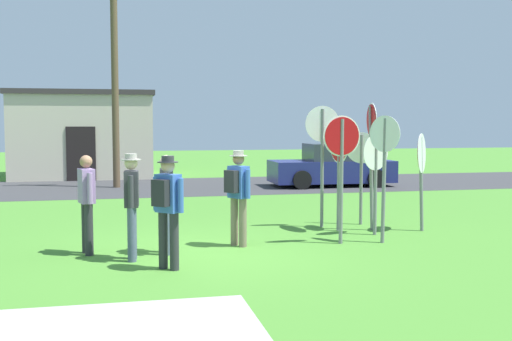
# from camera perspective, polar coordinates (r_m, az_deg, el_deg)

# --- Properties ---
(ground_plane) EXTENTS (80.00, 80.00, 0.00)m
(ground_plane) POSITION_cam_1_polar(r_m,az_deg,el_deg) (10.70, -5.65, -7.65)
(ground_plane) COLOR #47842D
(street_asphalt) EXTENTS (60.00, 6.40, 0.01)m
(street_asphalt) POSITION_cam_1_polar(r_m,az_deg,el_deg) (21.89, -9.20, -1.50)
(street_asphalt) COLOR #38383A
(street_asphalt) RESTS_ON ground
(concrete_path) EXTENTS (3.20, 2.40, 0.01)m
(concrete_path) POSITION_cam_1_polar(r_m,az_deg,el_deg) (6.88, -13.00, -14.60)
(concrete_path) COLOR #ADAAA3
(concrete_path) RESTS_ON ground
(building_background) EXTENTS (5.71, 4.62, 3.54)m
(building_background) POSITION_cam_1_polar(r_m,az_deg,el_deg) (26.93, -15.62, 3.27)
(building_background) COLOR beige
(building_background) RESTS_ON ground
(utility_pole) EXTENTS (1.80, 0.24, 7.17)m
(utility_pole) POSITION_cam_1_polar(r_m,az_deg,el_deg) (21.91, -12.90, 8.30)
(utility_pole) COLOR brown
(utility_pole) RESTS_ON ground
(parked_car_on_street) EXTENTS (4.33, 2.07, 1.51)m
(parked_car_on_street) POSITION_cam_1_polar(r_m,az_deg,el_deg) (22.08, 7.11, 0.36)
(parked_car_on_street) COLOR navy
(parked_car_on_street) RESTS_ON ground
(stop_sign_tallest) EXTENTS (0.65, 0.31, 2.01)m
(stop_sign_tallest) POSITION_cam_1_polar(r_m,az_deg,el_deg) (12.47, 10.98, 0.32)
(stop_sign_tallest) COLOR slate
(stop_sign_tallest) RESTS_ON ground
(stop_sign_rear_right) EXTENTS (0.64, 0.26, 2.03)m
(stop_sign_rear_right) POSITION_cam_1_polar(r_m,az_deg,el_deg) (13.70, 9.71, 0.73)
(stop_sign_rear_right) COLOR slate
(stop_sign_rear_right) RESTS_ON ground
(stop_sign_rear_left) EXTENTS (0.75, 0.13, 2.37)m
(stop_sign_rear_left) POSITION_cam_1_polar(r_m,az_deg,el_deg) (11.42, 7.92, 1.29)
(stop_sign_rear_left) COLOR slate
(stop_sign_rear_left) RESTS_ON ground
(stop_sign_leaning_right) EXTENTS (0.54, 0.67, 2.02)m
(stop_sign_leaning_right) POSITION_cam_1_polar(r_m,az_deg,el_deg) (13.15, 15.03, 0.54)
(stop_sign_leaning_right) COLOR slate
(stop_sign_leaning_right) RESTS_ON ground
(stop_sign_nearest) EXTENTS (0.76, 0.07, 2.60)m
(stop_sign_nearest) POSITION_cam_1_polar(r_m,az_deg,el_deg) (13.22, 6.14, 2.41)
(stop_sign_nearest) COLOR slate
(stop_sign_nearest) RESTS_ON ground
(stop_sign_low_front) EXTENTS (0.36, 0.60, 2.37)m
(stop_sign_low_front) POSITION_cam_1_polar(r_m,az_deg,el_deg) (11.66, 11.78, 1.20)
(stop_sign_low_front) COLOR slate
(stop_sign_low_front) RESTS_ON ground
(stop_sign_leaning_left) EXTENTS (0.10, 0.90, 2.30)m
(stop_sign_leaning_left) POSITION_cam_1_polar(r_m,az_deg,el_deg) (12.81, 7.66, 1.51)
(stop_sign_leaning_left) COLOR slate
(stop_sign_leaning_left) RESTS_ON ground
(stop_sign_far_back) EXTENTS (0.15, 0.73, 2.64)m
(stop_sign_far_back) POSITION_cam_1_polar(r_m,az_deg,el_deg) (12.97, 10.61, 2.42)
(stop_sign_far_back) COLOR slate
(stop_sign_far_back) RESTS_ON ground
(person_in_dark_shirt) EXTENTS (0.48, 0.48, 1.74)m
(person_in_dark_shirt) POSITION_cam_1_polar(r_m,az_deg,el_deg) (9.44, -8.19, -3.07)
(person_in_dark_shirt) COLOR #2D2D33
(person_in_dark_shirt) RESTS_ON ground
(person_in_teal) EXTENTS (0.31, 0.57, 1.74)m
(person_in_teal) POSITION_cam_1_polar(r_m,az_deg,el_deg) (10.18, -11.42, -2.71)
(person_in_teal) COLOR #4C5670
(person_in_teal) RESTS_ON ground
(person_holding_notes) EXTENTS (0.46, 0.49, 1.74)m
(person_holding_notes) POSITION_cam_1_polar(r_m,az_deg,el_deg) (11.13, -1.71, -1.89)
(person_holding_notes) COLOR #7A6B56
(person_holding_notes) RESTS_ON ground
(person_on_left) EXTENTS (0.31, 0.55, 1.69)m
(person_on_left) POSITION_cam_1_polar(r_m,az_deg,el_deg) (10.83, -15.37, -2.54)
(person_on_left) COLOR #2D2D33
(person_on_left) RESTS_ON ground
(person_with_sunhat) EXTENTS (0.24, 0.57, 1.69)m
(person_with_sunhat) POSITION_cam_1_polar(r_m,az_deg,el_deg) (10.60, -8.27, -2.57)
(person_with_sunhat) COLOR #4C5670
(person_with_sunhat) RESTS_ON ground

